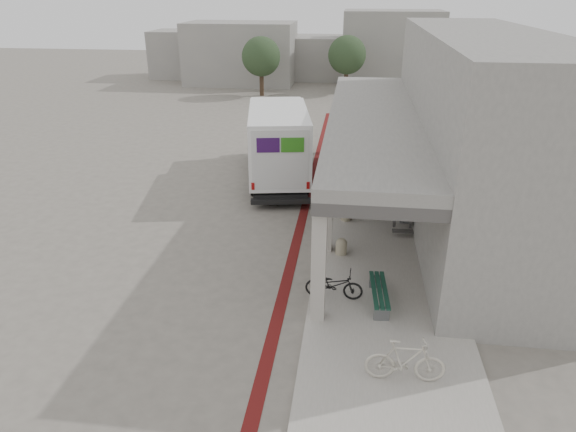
# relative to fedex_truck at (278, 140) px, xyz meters

# --- Properties ---
(ground) EXTENTS (120.00, 120.00, 0.00)m
(ground) POSITION_rel_fedex_truck_xyz_m (0.65, -7.83, -1.85)
(ground) COLOR #69635A
(ground) RESTS_ON ground
(bike_lane_stripe) EXTENTS (0.35, 40.00, 0.01)m
(bike_lane_stripe) POSITION_rel_fedex_truck_xyz_m (1.65, -5.83, -1.85)
(bike_lane_stripe) COLOR #591211
(bike_lane_stripe) RESTS_ON ground
(sidewalk) EXTENTS (4.40, 28.00, 0.12)m
(sidewalk) POSITION_rel_fedex_truck_xyz_m (4.65, -7.83, -1.79)
(sidewalk) COLOR #9B968B
(sidewalk) RESTS_ON ground
(transit_building) EXTENTS (7.60, 17.00, 7.00)m
(transit_building) POSITION_rel_fedex_truck_xyz_m (7.48, -3.33, 1.55)
(transit_building) COLOR gray
(transit_building) RESTS_ON ground
(distant_backdrop) EXTENTS (28.00, 10.00, 6.50)m
(distant_backdrop) POSITION_rel_fedex_truck_xyz_m (-2.20, 28.05, 0.85)
(distant_backdrop) COLOR gray
(distant_backdrop) RESTS_ON ground
(tree_left) EXTENTS (3.20, 3.20, 4.80)m
(tree_left) POSITION_rel_fedex_truck_xyz_m (-4.35, 20.17, 1.33)
(tree_left) COLOR #38281C
(tree_left) RESTS_ON ground
(tree_mid) EXTENTS (3.20, 3.20, 4.80)m
(tree_mid) POSITION_rel_fedex_truck_xyz_m (2.65, 22.17, 1.33)
(tree_mid) COLOR #38281C
(tree_mid) RESTS_ON ground
(tree_right) EXTENTS (3.20, 3.20, 4.80)m
(tree_right) POSITION_rel_fedex_truck_xyz_m (10.65, 21.17, 1.33)
(tree_right) COLOR #38281C
(tree_right) RESTS_ON ground
(fedex_truck) EXTENTS (3.81, 8.45, 3.48)m
(fedex_truck) POSITION_rel_fedex_truck_xyz_m (0.00, 0.00, 0.00)
(fedex_truck) COLOR black
(fedex_truck) RESTS_ON ground
(bench) EXTENTS (0.54, 2.01, 0.47)m
(bench) POSITION_rel_fedex_truck_xyz_m (4.44, -10.45, -1.40)
(bench) COLOR slate
(bench) RESTS_ON sidewalk
(bollard_near) EXTENTS (0.39, 0.39, 0.58)m
(bollard_near) POSITION_rel_fedex_truck_xyz_m (3.27, -7.59, -1.44)
(bollard_near) COLOR gray
(bollard_near) RESTS_ON sidewalk
(bollard_far) EXTENTS (0.39, 0.39, 0.58)m
(bollard_far) POSITION_rel_fedex_truck_xyz_m (3.36, -4.78, -1.44)
(bollard_far) COLOR gray
(bollard_far) RESTS_ON sidewalk
(utility_cabinet) EXTENTS (0.54, 0.70, 1.10)m
(utility_cabinet) POSITION_rel_fedex_truck_xyz_m (5.65, -4.51, -1.18)
(utility_cabinet) COLOR slate
(utility_cabinet) RESTS_ON sidewalk
(bicycle_black) EXTENTS (1.69, 0.65, 0.88)m
(bicycle_black) POSITION_rel_fedex_truck_xyz_m (3.15, -10.33, -1.29)
(bicycle_black) COLOR black
(bicycle_black) RESTS_ON sidewalk
(bicycle_cream) EXTENTS (1.85, 0.56, 1.10)m
(bicycle_cream) POSITION_rel_fedex_truck_xyz_m (4.90, -13.57, -1.18)
(bicycle_cream) COLOR #BBB4A4
(bicycle_cream) RESTS_ON sidewalk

